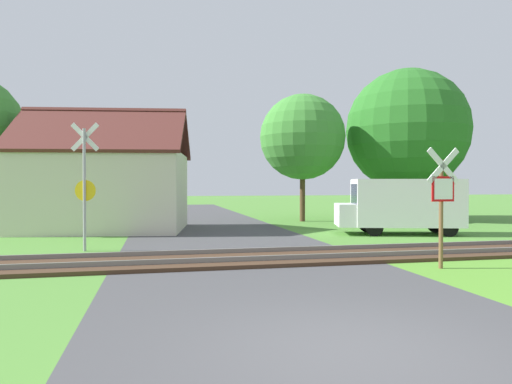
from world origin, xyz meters
The scene contains 9 objects.
ground_plane centered at (0.00, 0.00, 0.00)m, with size 160.00×160.00×0.00m, color #4C8433.
road_asphalt centered at (0.00, 2.00, 0.00)m, with size 6.79×80.00×0.01m, color #424244.
rail_track centered at (0.00, 6.83, 0.06)m, with size 60.00×2.60×0.22m.
stop_sign_near centered at (4.35, 4.64, 1.69)m, with size 0.88×0.15×2.89m.
crossing_sign_far centered at (-4.44, 9.54, 2.14)m, with size 0.86×0.25×3.90m.
house centered at (-4.53, 16.15, 1.87)m, with size 7.83×6.55×5.42m.
tree_right centered at (5.56, 19.03, 4.64)m, with size 4.71×4.71×7.00m.
tree_far centered at (11.94, 19.06, 5.20)m, with size 7.05×7.05×8.72m.
mail_truck centered at (7.42, 11.77, 1.24)m, with size 5.22×3.10×2.24m.
Camera 1 is at (-2.29, -5.03, 2.00)m, focal length 32.00 mm.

